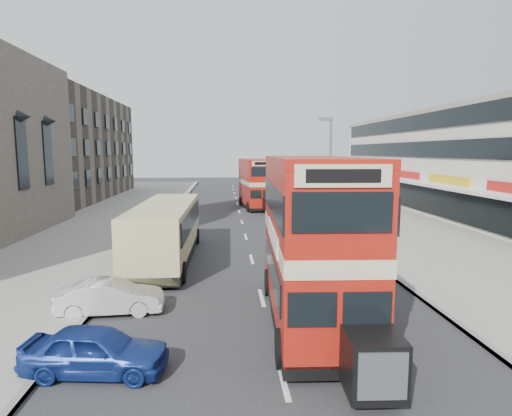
# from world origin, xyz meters

# --- Properties ---
(ground) EXTENTS (160.00, 160.00, 0.00)m
(ground) POSITION_xyz_m (0.00, 0.00, 0.00)
(ground) COLOR #28282B
(ground) RESTS_ON ground
(road_surface) EXTENTS (12.00, 90.00, 0.01)m
(road_surface) POSITION_xyz_m (0.00, 20.00, 0.01)
(road_surface) COLOR #28282B
(road_surface) RESTS_ON ground
(pavement_right) EXTENTS (12.00, 90.00, 0.15)m
(pavement_right) POSITION_xyz_m (12.00, 20.00, 0.07)
(pavement_right) COLOR gray
(pavement_right) RESTS_ON ground
(pavement_left) EXTENTS (12.00, 90.00, 0.15)m
(pavement_left) POSITION_xyz_m (-12.00, 20.00, 0.07)
(pavement_left) COLOR gray
(pavement_left) RESTS_ON ground
(kerb_left) EXTENTS (0.20, 90.00, 0.16)m
(kerb_left) POSITION_xyz_m (-6.10, 20.00, 0.07)
(kerb_left) COLOR gray
(kerb_left) RESTS_ON ground
(kerb_right) EXTENTS (0.20, 90.00, 0.16)m
(kerb_right) POSITION_xyz_m (6.10, 20.00, 0.07)
(kerb_right) COLOR gray
(kerb_right) RESTS_ON ground
(brick_terrace) EXTENTS (14.00, 28.00, 12.00)m
(brick_terrace) POSITION_xyz_m (-22.00, 38.00, 6.00)
(brick_terrace) COLOR #66594C
(brick_terrace) RESTS_ON ground
(commercial_row) EXTENTS (9.90, 46.20, 9.30)m
(commercial_row) POSITION_xyz_m (19.95, 22.00, 4.70)
(commercial_row) COLOR beige
(commercial_row) RESTS_ON ground
(street_lamp) EXTENTS (1.00, 0.20, 8.12)m
(street_lamp) POSITION_xyz_m (6.52, 18.00, 4.78)
(street_lamp) COLOR slate
(street_lamp) RESTS_ON ground
(bus_main) EXTENTS (3.02, 9.69, 5.28)m
(bus_main) POSITION_xyz_m (1.45, -0.41, 2.78)
(bus_main) COLOR black
(bus_main) RESTS_ON ground
(bus_second) EXTENTS (3.14, 8.62, 4.71)m
(bus_second) POSITION_xyz_m (1.72, 28.52, 2.48)
(bus_second) COLOR black
(bus_second) RESTS_ON ground
(coach) EXTENTS (2.86, 10.46, 2.76)m
(coach) POSITION_xyz_m (-4.43, 8.12, 1.63)
(coach) COLOR black
(coach) RESTS_ON ground
(car_left_near) EXTENTS (3.79, 1.87, 1.24)m
(car_left_near) POSITION_xyz_m (-4.70, -3.35, 0.62)
(car_left_near) COLOR navy
(car_left_near) RESTS_ON ground
(car_left_front) EXTENTS (3.68, 1.49, 1.19)m
(car_left_front) POSITION_xyz_m (-5.39, 0.81, 0.59)
(car_left_front) COLOR silver
(car_left_front) RESTS_ON ground
(car_right_a) EXTENTS (4.60, 2.09, 1.31)m
(car_right_a) POSITION_xyz_m (5.08, 17.31, 0.65)
(car_right_a) COLOR maroon
(car_right_a) RESTS_ON ground
(car_right_b) EXTENTS (4.66, 2.59, 1.23)m
(car_right_b) POSITION_xyz_m (5.32, 19.60, 0.62)
(car_right_b) COLOR #C35113
(car_right_b) RESTS_ON ground
(pedestrian_near) EXTENTS (0.76, 0.56, 1.91)m
(pedestrian_near) POSITION_xyz_m (7.71, 12.23, 1.10)
(pedestrian_near) COLOR gray
(pedestrian_near) RESTS_ON pavement_right
(pedestrian_far) EXTENTS (1.06, 0.80, 1.67)m
(pedestrian_far) POSITION_xyz_m (8.63, 28.28, 0.99)
(pedestrian_far) COLOR gray
(pedestrian_far) RESTS_ON pavement_right
(cyclist) EXTENTS (0.73, 1.60, 2.29)m
(cyclist) POSITION_xyz_m (4.73, 22.56, 0.84)
(cyclist) COLOR gray
(cyclist) RESTS_ON ground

